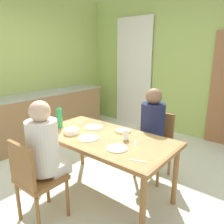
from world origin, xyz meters
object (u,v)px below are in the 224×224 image
at_px(dining_table, 104,142).
at_px(person_far_diner, 152,123).
at_px(chair_far_diner, 156,141).
at_px(chair_near_diner, 34,177).
at_px(serving_bowl_center, 72,131).
at_px(person_near_diner, 44,145).
at_px(water_bottle_green_near, 59,118).
at_px(kitchen_counter, 48,115).

xyz_separation_m(dining_table, person_far_diner, (0.26, 0.63, 0.12)).
height_order(dining_table, chair_far_diner, chair_far_diner).
bearing_deg(dining_table, chair_near_diner, -105.55).
xyz_separation_m(person_far_diner, serving_bowl_center, (-0.61, -0.80, -0.02)).
bearing_deg(person_near_diner, chair_near_diner, -90.00).
relative_size(water_bottle_green_near, serving_bowl_center, 1.61).
distance_m(kitchen_counter, person_near_diner, 2.32).
bearing_deg(person_near_diner, dining_table, 71.28).
bearing_deg(dining_table, person_far_diner, 67.13).
bearing_deg(serving_bowl_center, chair_far_diner, 57.00).
height_order(kitchen_counter, chair_near_diner, kitchen_counter).
distance_m(chair_far_diner, person_far_diner, 0.31).
distance_m(kitchen_counter, serving_bowl_center, 1.97).
height_order(person_far_diner, water_bottle_green_near, person_far_diner).
relative_size(chair_near_diner, person_far_diner, 1.13).
distance_m(chair_near_diner, person_far_diner, 1.50).
xyz_separation_m(dining_table, person_near_diner, (-0.21, -0.63, 0.12)).
distance_m(person_near_diner, serving_bowl_center, 0.47).
bearing_deg(kitchen_counter, person_near_diner, -35.73).
bearing_deg(serving_bowl_center, kitchen_counter, 152.95).
xyz_separation_m(chair_far_diner, serving_bowl_center, (-0.61, -0.93, 0.26)).
bearing_deg(water_bottle_green_near, kitchen_counter, 150.25).
bearing_deg(chair_far_diner, water_bottle_green_near, 44.97).
bearing_deg(chair_near_diner, serving_bowl_center, 102.35).
relative_size(person_far_diner, water_bottle_green_near, 2.82).
bearing_deg(person_far_diner, kitchen_counter, -2.20).
height_order(kitchen_counter, dining_table, kitchen_counter).
relative_size(person_near_diner, water_bottle_green_near, 2.82).
bearing_deg(dining_table, kitchen_counter, 160.98).
bearing_deg(chair_near_diner, person_far_diner, 71.07).
distance_m(kitchen_counter, water_bottle_green_near, 1.73).
distance_m(person_far_diner, water_bottle_green_near, 1.16).
bearing_deg(chair_far_diner, serving_bowl_center, 57.00).
height_order(dining_table, water_bottle_green_near, water_bottle_green_near).
xyz_separation_m(kitchen_counter, chair_near_diner, (1.87, -1.48, 0.05)).
bearing_deg(person_far_diner, dining_table, 67.13).
distance_m(chair_near_diner, water_bottle_green_near, 0.84).
bearing_deg(person_far_diner, water_bottle_green_near, 40.18).
distance_m(kitchen_counter, chair_near_diner, 2.38).
height_order(kitchen_counter, water_bottle_green_near, water_bottle_green_near).
height_order(chair_near_diner, chair_far_diner, same).
relative_size(person_near_diner, person_far_diner, 1.00).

